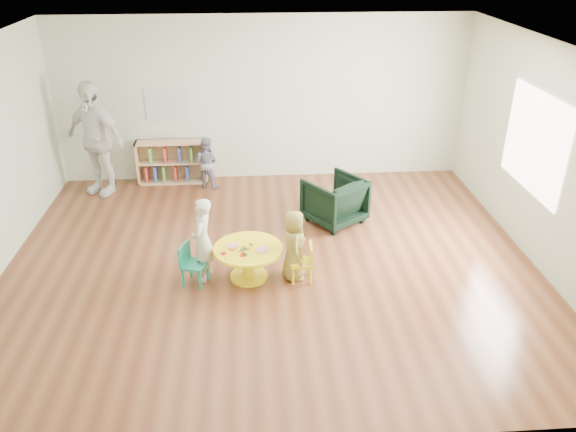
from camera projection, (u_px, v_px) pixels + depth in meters
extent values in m
plane|color=brown|center=(271.00, 262.00, 7.52)|extent=(7.00, 7.00, 0.00)
cube|color=white|center=(268.00, 53.00, 6.28)|extent=(7.00, 6.00, 0.10)
cube|color=beige|center=(262.00, 100.00, 9.56)|extent=(7.00, 0.10, 2.80)
cube|color=beige|center=(285.00, 313.00, 4.22)|extent=(7.00, 0.10, 2.80)
cube|color=beige|center=(545.00, 158.00, 7.11)|extent=(0.10, 6.00, 2.80)
cube|color=white|center=(534.00, 142.00, 7.33)|extent=(0.02, 1.60, 1.30)
cylinder|color=yellow|center=(249.00, 264.00, 7.11)|extent=(0.16, 0.16, 0.40)
cylinder|color=yellow|center=(249.00, 276.00, 7.19)|extent=(0.49, 0.49, 0.04)
cylinder|color=yellow|center=(248.00, 249.00, 7.01)|extent=(0.87, 0.87, 0.04)
cylinder|color=pink|center=(232.00, 246.00, 7.03)|extent=(0.15, 0.15, 0.02)
cylinder|color=pink|center=(262.00, 250.00, 6.94)|extent=(0.17, 0.17, 0.02)
cylinder|color=yellow|center=(246.00, 247.00, 6.97)|extent=(0.11, 0.12, 0.04)
cylinder|color=#11642F|center=(242.00, 250.00, 6.91)|extent=(0.05, 0.05, 0.02)
cylinder|color=#11642F|center=(251.00, 244.00, 7.03)|extent=(0.05, 0.05, 0.02)
cube|color=red|center=(243.00, 255.00, 6.82)|extent=(0.06, 0.06, 0.02)
cube|color=orange|center=(233.00, 249.00, 6.95)|extent=(0.06, 0.06, 0.02)
cube|color=blue|center=(245.00, 248.00, 6.97)|extent=(0.06, 0.06, 0.02)
cube|color=#11642F|center=(245.00, 254.00, 6.84)|extent=(0.05, 0.05, 0.02)
cube|color=red|center=(223.00, 253.00, 6.86)|extent=(0.07, 0.06, 0.02)
cube|color=orange|center=(242.00, 251.00, 6.90)|extent=(0.06, 0.06, 0.02)
cube|color=#1A9473|center=(194.00, 265.00, 6.96)|extent=(0.37, 0.37, 0.04)
cube|color=#1A9473|center=(184.00, 253.00, 6.92)|extent=(0.13, 0.28, 0.25)
cylinder|color=#1A9473|center=(191.00, 268.00, 7.15)|extent=(0.03, 0.03, 0.25)
cylinder|color=#1A9473|center=(183.00, 278.00, 6.95)|extent=(0.03, 0.03, 0.25)
cylinder|color=#1A9473|center=(208.00, 271.00, 7.09)|extent=(0.03, 0.03, 0.25)
cylinder|color=#1A9473|center=(200.00, 281.00, 6.90)|extent=(0.03, 0.03, 0.25)
cube|color=yellow|center=(301.00, 263.00, 7.03)|extent=(0.28, 0.28, 0.04)
cube|color=yellow|center=(311.00, 253.00, 6.98)|extent=(0.04, 0.27, 0.23)
cylinder|color=yellow|center=(310.00, 276.00, 7.00)|extent=(0.03, 0.03, 0.23)
cylinder|color=yellow|center=(309.00, 267.00, 7.19)|extent=(0.03, 0.03, 0.23)
cylinder|color=yellow|center=(293.00, 277.00, 7.00)|extent=(0.03, 0.03, 0.23)
cylinder|color=yellow|center=(292.00, 267.00, 7.19)|extent=(0.03, 0.03, 0.23)
cube|color=tan|center=(138.00, 163.00, 9.73)|extent=(0.03, 0.30, 0.75)
cube|color=tan|center=(206.00, 161.00, 9.81)|extent=(0.03, 0.30, 0.75)
cube|color=tan|center=(174.00, 181.00, 9.93)|extent=(1.20, 0.30, 0.03)
cube|color=tan|center=(170.00, 142.00, 9.61)|extent=(1.20, 0.30, 0.03)
cube|color=tan|center=(172.00, 162.00, 9.77)|extent=(1.14, 0.28, 0.03)
cube|color=tan|center=(173.00, 159.00, 9.89)|extent=(1.20, 0.02, 0.75)
cube|color=#D03C37|center=(147.00, 173.00, 9.81)|extent=(0.04, 0.18, 0.26)
cube|color=blue|center=(156.00, 173.00, 9.82)|extent=(0.04, 0.18, 0.26)
cube|color=#63B453|center=(164.00, 173.00, 9.83)|extent=(0.04, 0.18, 0.26)
cube|color=#D03C37|center=(176.00, 173.00, 9.84)|extent=(0.04, 0.18, 0.26)
cube|color=blue|center=(187.00, 172.00, 9.86)|extent=(0.04, 0.18, 0.26)
cube|color=#63B453|center=(151.00, 155.00, 9.66)|extent=(0.04, 0.18, 0.26)
cube|color=#D03C37|center=(165.00, 154.00, 9.68)|extent=(0.04, 0.18, 0.26)
cube|color=blue|center=(180.00, 154.00, 9.69)|extent=(0.04, 0.18, 0.26)
cube|color=#63B453|center=(192.00, 154.00, 9.71)|extent=(0.04, 0.18, 0.26)
cube|color=silver|center=(168.00, 105.00, 9.47)|extent=(0.74, 0.01, 0.54)
cube|color=#FF4035|center=(168.00, 105.00, 9.46)|extent=(0.70, 0.00, 0.50)
imported|color=black|center=(335.00, 200.00, 8.42)|extent=(1.07, 1.07, 0.71)
imported|color=silver|center=(203.00, 240.00, 6.94)|extent=(0.33, 0.44, 1.10)
imported|color=yellow|center=(294.00, 245.00, 6.99)|extent=(0.32, 0.47, 0.93)
imported|color=#191A40|center=(206.00, 162.00, 9.55)|extent=(0.53, 0.48, 0.90)
imported|color=white|center=(95.00, 139.00, 9.14)|extent=(1.19, 0.94, 1.89)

